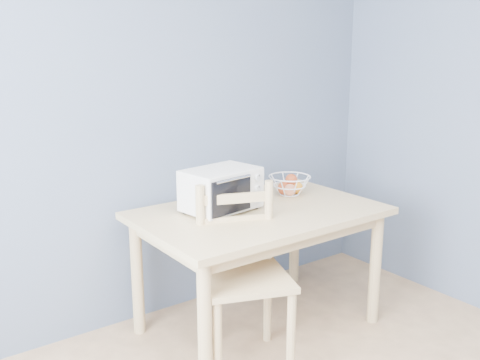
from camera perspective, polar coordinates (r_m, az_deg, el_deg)
room at (r=1.39m, az=24.15°, el=-2.63°), size 4.01×4.51×2.61m
dining_table at (r=3.16m, az=2.05°, el=-4.96°), size 1.40×0.90×0.75m
toaster_oven at (r=3.06m, az=-2.25°, el=-1.03°), size 0.46×0.37×0.25m
fruit_basket at (r=3.44m, az=5.28°, el=-0.53°), size 0.36×0.36×0.14m
dining_chair at (r=2.89m, az=0.24°, el=-10.46°), size 0.58×0.58×0.97m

